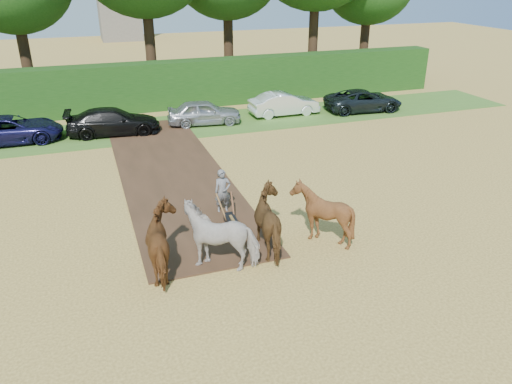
{
  "coord_description": "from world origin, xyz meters",
  "views": [
    {
      "loc": [
        -1.82,
        -14.01,
        8.45
      ],
      "look_at": [
        3.38,
        0.78,
        1.4
      ],
      "focal_mm": 35.0,
      "sensor_mm": 36.0,
      "label": 1
    }
  ],
  "objects": [
    {
      "name": "hedgerow",
      "position": [
        0.0,
        18.5,
        1.5
      ],
      "size": [
        46.0,
        1.6,
        3.0
      ],
      "primitive_type": "cube",
      "color": "#14380F",
      "rests_on": "ground"
    },
    {
      "name": "earth_strip",
      "position": [
        1.5,
        7.0,
        0.03
      ],
      "size": [
        4.5,
        17.0,
        0.05
      ],
      "primitive_type": "cube",
      "color": "#472D1C",
      "rests_on": "ground"
    },
    {
      "name": "ground",
      "position": [
        0.0,
        0.0,
        0.0
      ],
      "size": [
        120.0,
        120.0,
        0.0
      ],
      "primitive_type": "plane",
      "color": "gold",
      "rests_on": "ground"
    },
    {
      "name": "plough_team",
      "position": [
        2.55,
        -0.82,
        1.01
      ],
      "size": [
        6.71,
        4.85,
        2.05
      ],
      "color": "brown",
      "rests_on": "ground"
    },
    {
      "name": "grass_verge",
      "position": [
        0.0,
        14.0,
        0.01
      ],
      "size": [
        50.0,
        5.0,
        0.03
      ],
      "primitive_type": "cube",
      "color": "#38601E",
      "rests_on": "ground"
    },
    {
      "name": "parked_cars",
      "position": [
        0.06,
        13.92,
        0.72
      ],
      "size": [
        36.03,
        3.14,
        1.47
      ],
      "color": "#A6A7AC",
      "rests_on": "ground"
    }
  ]
}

